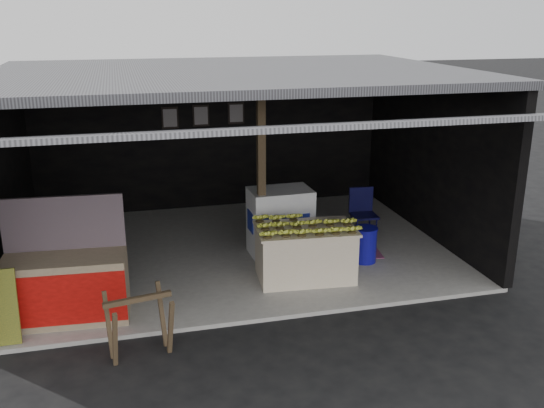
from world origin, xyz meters
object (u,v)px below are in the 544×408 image
object	(u,v)px
white_crate	(280,222)
neighbor_stall	(66,285)
banana_table	(305,253)
water_barrel	(365,245)
plastic_chair	(362,209)
sawhorse	(139,319)

from	to	relation	value
white_crate	neighbor_stall	world-z (taller)	neighbor_stall
banana_table	neighbor_stall	size ratio (longest dim) A/B	0.96
banana_table	water_barrel	xyz separation A→B (m)	(1.11, 0.37, -0.13)
banana_table	neighbor_stall	bearing A→B (deg)	-167.61
white_crate	water_barrel	world-z (taller)	white_crate
white_crate	water_barrel	xyz separation A→B (m)	(1.22, -0.65, -0.28)
white_crate	neighbor_stall	xyz separation A→B (m)	(-3.23, -1.47, -0.07)
banana_table	water_barrel	distance (m)	1.17
plastic_chair	white_crate	bearing A→B (deg)	-163.95
white_crate	sawhorse	xyz separation A→B (m)	(-2.37, -2.54, -0.12)
banana_table	white_crate	size ratio (longest dim) A/B	1.38
neighbor_stall	water_barrel	size ratio (longest dim) A/B	2.92
water_barrel	plastic_chair	xyz separation A→B (m)	(0.35, 0.99, 0.26)
neighbor_stall	plastic_chair	xyz separation A→B (m)	(4.80, 1.81, 0.06)
white_crate	neighbor_stall	distance (m)	3.55
neighbor_stall	sawhorse	bearing A→B (deg)	-46.98
banana_table	neighbor_stall	xyz separation A→B (m)	(-3.34, -0.45, 0.08)
sawhorse	water_barrel	world-z (taller)	sawhorse
sawhorse	water_barrel	size ratio (longest dim) A/B	1.48
neighbor_stall	water_barrel	distance (m)	4.53
white_crate	sawhorse	bearing A→B (deg)	-135.05
white_crate	sawhorse	size ratio (longest dim) A/B	1.37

